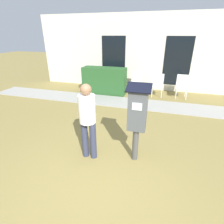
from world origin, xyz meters
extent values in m
plane|color=olive|center=(0.00, 0.00, 0.00)|extent=(40.00, 40.00, 0.00)
cube|color=#A3A099|center=(0.00, 4.06, 0.01)|extent=(12.00, 1.10, 0.02)
cube|color=silver|center=(0.00, 6.19, 1.60)|extent=(10.00, 0.24, 3.20)
cube|color=black|center=(-1.40, 6.06, 1.30)|extent=(1.10, 0.02, 2.00)
cube|color=black|center=(1.40, 6.06, 1.30)|extent=(1.10, 0.02, 2.00)
cylinder|color=#4C4C4C|center=(0.50, 0.96, 0.35)|extent=(0.12, 0.12, 0.70)
cube|color=#4C5156|center=(0.50, 0.96, 1.10)|extent=(0.34, 0.22, 0.80)
cube|color=silver|center=(0.50, 0.84, 1.22)|extent=(0.18, 0.01, 0.14)
cube|color=black|center=(0.50, 0.96, 1.53)|extent=(0.44, 0.31, 0.12)
cylinder|color=#333851|center=(-0.51, 0.76, 0.41)|extent=(0.13, 0.13, 0.82)
cylinder|color=#333851|center=(-0.33, 0.76, 0.41)|extent=(0.13, 0.13, 0.82)
cylinder|color=white|center=(-0.42, 0.76, 1.09)|extent=(0.32, 0.32, 0.55)
sphere|color=#8C6647|center=(-0.42, 0.76, 1.48)|extent=(0.21, 0.21, 0.21)
cylinder|color=white|center=(-0.41, 5.23, 0.21)|extent=(0.03, 0.03, 0.42)
cylinder|color=white|center=(-0.03, 5.23, 0.21)|extent=(0.03, 0.03, 0.42)
cylinder|color=white|center=(-0.41, 5.61, 0.21)|extent=(0.03, 0.03, 0.42)
cylinder|color=white|center=(-0.03, 5.61, 0.21)|extent=(0.03, 0.03, 0.42)
cube|color=white|center=(-0.22, 5.42, 0.44)|extent=(0.44, 0.44, 0.04)
cube|color=white|center=(-0.22, 5.63, 0.68)|extent=(0.44, 0.04, 0.44)
cylinder|color=white|center=(0.53, 4.96, 0.21)|extent=(0.03, 0.03, 0.42)
cylinder|color=white|center=(0.91, 4.96, 0.21)|extent=(0.03, 0.03, 0.42)
cylinder|color=white|center=(0.53, 5.34, 0.21)|extent=(0.03, 0.03, 0.42)
cylinder|color=white|center=(0.91, 5.34, 0.21)|extent=(0.03, 0.03, 0.42)
cube|color=white|center=(0.72, 5.15, 0.44)|extent=(0.44, 0.44, 0.04)
cube|color=white|center=(0.72, 5.35, 0.68)|extent=(0.44, 0.04, 0.44)
cylinder|color=white|center=(1.47, 5.05, 0.21)|extent=(0.03, 0.03, 0.42)
cylinder|color=white|center=(1.85, 5.05, 0.21)|extent=(0.03, 0.03, 0.42)
cylinder|color=white|center=(1.47, 5.43, 0.21)|extent=(0.03, 0.03, 0.42)
cylinder|color=white|center=(1.85, 5.43, 0.21)|extent=(0.03, 0.03, 0.42)
cube|color=white|center=(1.66, 5.24, 0.44)|extent=(0.44, 0.44, 0.04)
cube|color=white|center=(1.66, 5.44, 0.68)|extent=(0.44, 0.04, 0.44)
cube|color=#285628|center=(-1.49, 4.96, 0.55)|extent=(1.83, 0.60, 1.10)
camera|label=1|loc=(0.87, -1.99, 2.39)|focal=28.00mm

